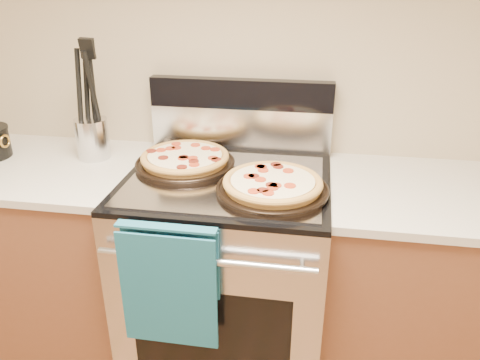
% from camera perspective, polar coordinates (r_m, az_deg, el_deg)
% --- Properties ---
extents(wall_back, '(4.00, 0.00, 4.00)m').
position_cam_1_polar(wall_back, '(1.96, 0.29, 16.17)').
color(wall_back, '#C0AC8A').
rests_on(wall_back, ground).
extents(range_body, '(0.76, 0.68, 0.90)m').
position_cam_1_polar(range_body, '(1.98, -1.41, -12.16)').
color(range_body, '#B7B7BC').
rests_on(range_body, ground).
extents(oven_window, '(0.56, 0.01, 0.40)m').
position_cam_1_polar(oven_window, '(1.73, -3.58, -18.69)').
color(oven_window, black).
rests_on(oven_window, range_body).
extents(cooktop, '(0.76, 0.68, 0.02)m').
position_cam_1_polar(cooktop, '(1.75, -1.56, 0.02)').
color(cooktop, black).
rests_on(cooktop, range_body).
extents(backsplash_lower, '(0.76, 0.06, 0.18)m').
position_cam_1_polar(backsplash_lower, '(2.00, 0.09, 6.29)').
color(backsplash_lower, silver).
rests_on(backsplash_lower, cooktop).
extents(backsplash_upper, '(0.76, 0.06, 0.12)m').
position_cam_1_polar(backsplash_upper, '(1.95, 0.09, 10.48)').
color(backsplash_upper, black).
rests_on(backsplash_upper, backsplash_lower).
extents(oven_handle, '(0.70, 0.03, 0.03)m').
position_cam_1_polar(oven_handle, '(1.48, -4.28, -9.83)').
color(oven_handle, silver).
rests_on(oven_handle, range_body).
extents(dish_towel, '(0.32, 0.05, 0.42)m').
position_cam_1_polar(dish_towel, '(1.57, -8.53, -12.36)').
color(dish_towel, '#165370').
rests_on(dish_towel, oven_handle).
extents(foil_sheet, '(0.70, 0.55, 0.01)m').
position_cam_1_polar(foil_sheet, '(1.72, -1.76, 0.01)').
color(foil_sheet, gray).
rests_on(foil_sheet, cooktop).
extents(cabinet_left, '(1.00, 0.62, 0.88)m').
position_cam_1_polar(cabinet_left, '(2.32, -23.45, -8.81)').
color(cabinet_left, brown).
rests_on(cabinet_left, ground).
extents(countertop_left, '(1.02, 0.64, 0.03)m').
position_cam_1_polar(countertop_left, '(2.12, -25.49, 1.60)').
color(countertop_left, beige).
rests_on(countertop_left, cabinet_left).
extents(cabinet_right, '(1.00, 0.62, 0.88)m').
position_cam_1_polar(cabinet_right, '(2.07, 24.18, -13.24)').
color(cabinet_right, brown).
rests_on(cabinet_right, ground).
extents(countertop_right, '(1.02, 0.64, 0.03)m').
position_cam_1_polar(countertop_right, '(1.85, 26.59, -1.88)').
color(countertop_right, beige).
rests_on(countertop_right, cabinet_right).
extents(pepperoni_pizza_back, '(0.43, 0.43, 0.05)m').
position_cam_1_polar(pepperoni_pizza_back, '(1.83, -6.70, 2.49)').
color(pepperoni_pizza_back, '#AC7C34').
rests_on(pepperoni_pizza_back, foil_sheet).
extents(pepperoni_pizza_front, '(0.50, 0.50, 0.05)m').
position_cam_1_polar(pepperoni_pizza_front, '(1.61, 3.99, -0.65)').
color(pepperoni_pizza_front, '#AC7C34').
rests_on(pepperoni_pizza_front, foil_sheet).
extents(utensil_crock, '(0.15, 0.15, 0.17)m').
position_cam_1_polar(utensil_crock, '(2.02, -17.53, 4.85)').
color(utensil_crock, silver).
rests_on(utensil_crock, countertop_left).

